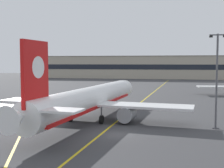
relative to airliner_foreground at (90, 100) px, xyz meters
The scene contains 7 objects.
ground_plane 10.75m from the airliner_foreground, 54.79° to the right, with size 400.00×400.00×0.00m, color #3D3D3F.
taxiway_centreline 22.69m from the airliner_foreground, 74.79° to the left, with size 0.30×180.00×0.01m, color yellow.
taxiway_lead_in_stripe 10.83m from the airliner_foreground, 141.97° to the right, with size 0.30×60.00×0.01m, color yellow.
airliner_foreground is the anchor object (origin of this frame).
apron_lamp_post 19.30m from the airliner_foreground, ahead, with size 2.24×0.90×13.23m.
safety_cone_by_nose_gear 17.12m from the airliner_foreground, 86.47° to the left, with size 0.44×0.44×0.55m.
terminal_building 125.58m from the airliner_foreground, 90.00° to the left, with size 147.77×12.40×13.03m.
Camera 1 is at (6.36, -36.84, 9.30)m, focal length 47.33 mm.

